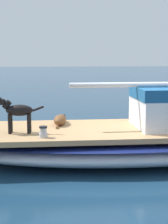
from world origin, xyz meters
name	(u,v)px	position (x,y,z in m)	size (l,w,h in m)	color
ground_plane	(131,158)	(0.00, 0.00, 0.00)	(120.00, 120.00, 0.00)	navy
sailboat_main	(131,143)	(0.00, 0.00, 0.34)	(2.70, 7.30, 0.66)	#B2B7C1
dog_brown	(60,120)	(-0.53, -1.45, 0.77)	(0.95, 0.38, 0.22)	brown
dog_black	(17,112)	(0.23, -2.33, 1.08)	(0.26, 0.94, 0.70)	black
deck_winch	(43,132)	(0.67, -1.84, 0.76)	(0.16, 0.16, 0.21)	#B7B7BC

